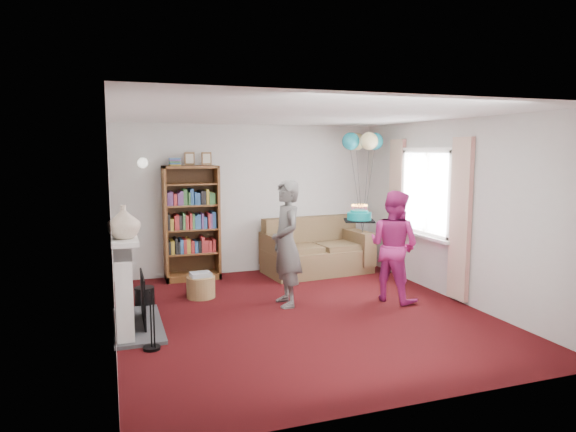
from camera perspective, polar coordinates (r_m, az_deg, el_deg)
name	(u,v)px	position (r m, az deg, el deg)	size (l,w,h in m)	color
ground	(302,314)	(6.66, 1.53, -10.83)	(5.00, 5.00, 0.00)	#310707
wall_back	(250,199)	(8.76, -4.25, 1.90)	(4.50, 0.02, 2.50)	silver
wall_left	(110,226)	(5.98, -19.15, -1.02)	(0.02, 5.00, 2.50)	silver
wall_right	(454,210)	(7.48, 17.98, 0.64)	(0.02, 5.00, 2.50)	silver
ceiling	(302,115)	(6.34, 1.61, 11.20)	(4.50, 5.00, 0.01)	white
fireplace	(129,285)	(6.31, -17.29, -7.36)	(0.55, 1.80, 1.12)	#3F3F42
window_bay	(426,209)	(7.94, 15.04, 0.77)	(0.14, 2.02, 2.20)	white
wall_sconce	(143,163)	(8.30, -15.84, 5.71)	(0.16, 0.23, 0.16)	gold
bookcase	(191,224)	(8.39, -10.71, -0.84)	(0.87, 0.42, 2.04)	#472B14
sofa	(315,252)	(8.81, 3.07, -4.02)	(1.74, 0.92, 0.92)	brown
wicker_basket	(201,286)	(7.43, -9.66, -7.68)	(0.40, 0.40, 0.36)	#A9894F
person_striped	(286,243)	(6.84, -0.19, -3.07)	(0.61, 0.40, 1.68)	black
person_magenta	(394,246)	(7.22, 11.67, -3.28)	(0.74, 0.58, 1.53)	#B12373
birthday_cake	(359,216)	(6.94, 7.92, -0.03)	(0.39, 0.39, 0.22)	black
balloons	(363,141)	(8.62, 8.31, 8.21)	(0.73, 0.73, 1.69)	#3F3F3F
mantel_vase	(124,222)	(5.82, -17.79, -0.62)	(0.35, 0.35, 0.36)	beige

